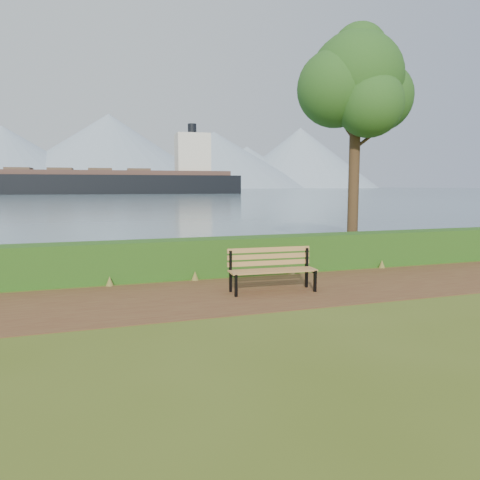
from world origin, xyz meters
name	(u,v)px	position (x,y,z in m)	size (l,w,h in m)	color
ground	(265,295)	(0.00, 0.00, 0.00)	(140.00, 140.00, 0.00)	#4A5C1A
path	(260,292)	(0.00, 0.30, 0.01)	(40.00, 3.40, 0.01)	#5A301F
hedge	(230,256)	(0.00, 2.60, 0.50)	(32.00, 0.85, 1.00)	#163F12
water	(89,190)	(0.00, 260.00, 0.01)	(700.00, 510.00, 0.00)	#456070
mountains	(73,155)	(-9.17, 406.05, 27.70)	(585.00, 190.00, 70.00)	#8398AF
bench	(271,267)	(0.28, 0.31, 0.57)	(2.02, 0.71, 1.00)	black
tree	(356,84)	(4.79, 4.15, 5.66)	(3.96, 3.32, 7.62)	#321F14
cargo_ship	(120,182)	(6.69, 128.99, 3.35)	(74.61, 15.98, 22.48)	black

